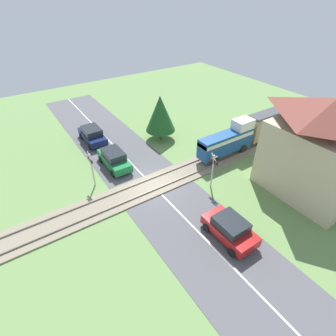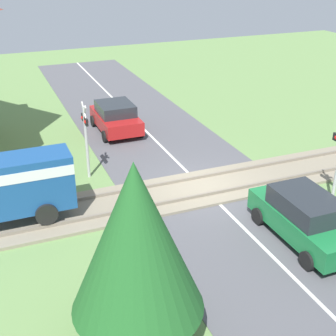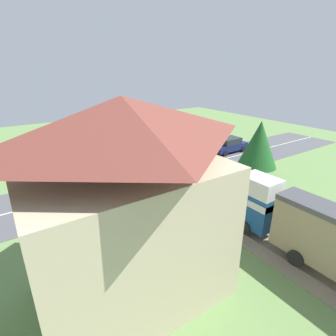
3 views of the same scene
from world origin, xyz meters
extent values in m
plane|color=#66894C|center=(0.00, 0.00, 0.00)|extent=(60.00, 60.00, 0.00)
cube|color=#515156|center=(0.00, 0.00, 0.01)|extent=(48.00, 6.40, 0.02)
cube|color=silver|center=(0.00, 0.00, 0.02)|extent=(48.00, 0.12, 0.00)
cube|color=gray|center=(0.00, 0.00, 0.06)|extent=(2.80, 48.00, 0.12)
cube|color=slate|center=(-0.72, 0.00, 0.18)|extent=(0.10, 48.00, 0.12)
cube|color=slate|center=(0.72, 0.00, 0.18)|extent=(0.10, 48.00, 0.12)
cylinder|color=black|center=(-0.72, 6.22, 0.62)|extent=(0.14, 0.76, 0.76)
cylinder|color=black|center=(0.72, 6.22, 0.62)|extent=(0.14, 0.76, 0.76)
cube|color=#197038|center=(-4.38, -1.44, 0.66)|extent=(4.20, 1.68, 0.72)
cube|color=#23282D|center=(-4.38, -1.44, 1.33)|extent=(2.31, 1.54, 0.63)
cylinder|color=black|center=(-3.02, -0.60, 0.30)|extent=(0.60, 0.18, 0.60)
cylinder|color=black|center=(-3.02, -2.28, 0.30)|extent=(0.60, 0.18, 0.60)
cylinder|color=black|center=(-5.75, -0.60, 0.30)|extent=(0.60, 0.18, 0.60)
cube|color=#A81919|center=(7.47, 1.44, 0.64)|extent=(3.72, 1.85, 0.67)
cube|color=#23282D|center=(7.47, 1.44, 1.25)|extent=(2.05, 1.71, 0.56)
cylinder|color=black|center=(6.26, 0.51, 0.30)|extent=(0.60, 0.18, 0.60)
cylinder|color=black|center=(6.26, 2.37, 0.30)|extent=(0.60, 0.18, 0.60)
cylinder|color=black|center=(8.68, 0.51, 0.30)|extent=(0.60, 0.18, 0.60)
cylinder|color=black|center=(8.68, 2.37, 0.30)|extent=(0.60, 0.18, 0.60)
cylinder|color=#B7B7B7|center=(2.78, 3.99, 1.54)|extent=(0.12, 0.12, 3.09)
cube|color=black|center=(2.78, 3.99, 2.53)|extent=(0.90, 0.08, 0.28)
sphere|color=red|center=(3.05, 3.99, 2.53)|extent=(0.18, 0.18, 0.18)
sphere|color=red|center=(2.51, 3.99, 2.53)|extent=(0.18, 0.18, 0.18)
cube|color=silver|center=(2.78, 3.99, 2.84)|extent=(0.72, 0.04, 0.72)
cube|color=silver|center=(2.78, 3.99, 2.84)|extent=(0.72, 0.04, 0.72)
cylinder|color=brown|center=(-6.50, 4.92, 0.53)|extent=(0.24, 0.24, 1.06)
cone|color=#1E5623|center=(-6.50, 4.92, 2.93)|extent=(3.12, 3.12, 3.75)
camera|label=1|loc=(14.93, -8.41, 13.96)|focal=28.00mm
camera|label=2|loc=(-14.72, 7.48, 8.74)|focal=50.00mm
camera|label=3|loc=(10.79, 17.66, 8.65)|focal=28.00mm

